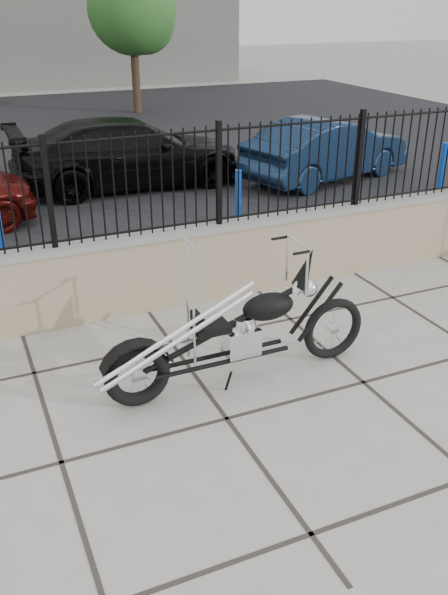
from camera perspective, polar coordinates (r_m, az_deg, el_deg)
ground_plane at (r=5.86m, az=0.25°, el=-10.93°), size 90.00×90.00×0.00m
parking_lot at (r=17.27m, az=-17.22°, el=12.78°), size 30.00×30.00×0.00m
retaining_wall at (r=7.69m, az=-7.31°, el=2.30°), size 14.00×0.36×0.96m
iron_fence at (r=7.33m, az=-7.78°, el=10.07°), size 14.00×0.08×1.20m
chopper_motorcycle at (r=5.99m, az=1.15°, el=-1.13°), size 2.66×0.47×1.59m
car_black at (r=13.06m, az=-8.58°, el=12.83°), size 4.69×1.95×1.35m
car_blue at (r=13.63m, az=9.29°, el=13.11°), size 4.06×2.34×1.27m
bollard_a at (r=9.04m, az=-19.62°, el=4.74°), size 0.15×0.15×1.01m
bollard_b at (r=10.76m, az=1.29°, el=9.14°), size 0.14×0.14×0.90m
bollard_c at (r=13.30m, az=19.18°, el=11.08°), size 0.15×0.15×0.96m
tree_right at (r=21.94m, az=-8.37°, el=24.81°), size 2.80×2.80×4.72m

